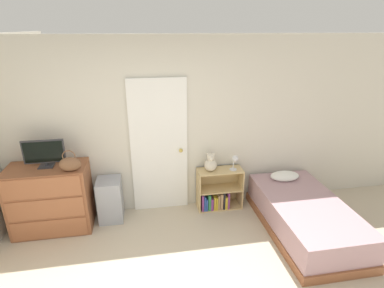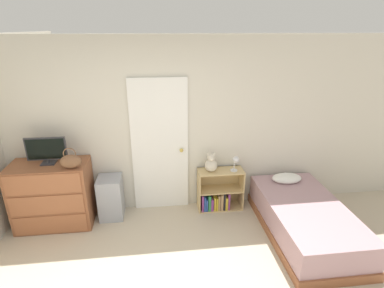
{
  "view_description": "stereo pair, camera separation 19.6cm",
  "coord_description": "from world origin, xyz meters",
  "views": [
    {
      "loc": [
        -0.08,
        -1.94,
        2.62
      ],
      "look_at": [
        0.58,
        1.86,
        1.11
      ],
      "focal_mm": 28.0,
      "sensor_mm": 36.0,
      "label": 1
    },
    {
      "loc": [
        0.11,
        -1.97,
        2.62
      ],
      "look_at": [
        0.58,
        1.86,
        1.11
      ],
      "focal_mm": 28.0,
      "sensor_mm": 36.0,
      "label": 2
    }
  ],
  "objects": [
    {
      "name": "bed",
      "position": [
        2.01,
        1.19,
        0.23
      ],
      "size": [
        0.99,
        1.83,
        0.56
      ],
      "color": "brown",
      "rests_on": "ground_plane"
    },
    {
      "name": "tv",
      "position": [
        -1.35,
        1.85,
        1.12
      ],
      "size": [
        0.51,
        0.16,
        0.37
      ],
      "color": "#2D2D33",
      "rests_on": "dresser"
    },
    {
      "name": "storage_bin",
      "position": [
        -0.61,
        1.91,
        0.31
      ],
      "size": [
        0.34,
        0.36,
        0.63
      ],
      "color": "#999EA8",
      "rests_on": "ground_plane"
    },
    {
      "name": "dresser",
      "position": [
        -1.36,
        1.83,
        0.46
      ],
      "size": [
        1.02,
        0.53,
        0.93
      ],
      "color": "brown",
      "rests_on": "ground_plane"
    },
    {
      "name": "desk_lamp",
      "position": [
        1.23,
        1.91,
        0.8
      ],
      "size": [
        0.12,
        0.12,
        0.24
      ],
      "color": "silver",
      "rests_on": "bookshelf"
    },
    {
      "name": "bookshelf",
      "position": [
        0.99,
        1.95,
        0.24
      ],
      "size": [
        0.68,
        0.29,
        0.64
      ],
      "color": "tan",
      "rests_on": "ground_plane"
    },
    {
      "name": "wall_back",
      "position": [
        0.0,
        2.14,
        1.27
      ],
      "size": [
        10.0,
        0.06,
        2.55
      ],
      "color": "beige",
      "rests_on": "ground_plane"
    },
    {
      "name": "door_closed",
      "position": [
        0.13,
        2.09,
        1.0
      ],
      "size": [
        0.82,
        0.09,
        2.0
      ],
      "color": "white",
      "rests_on": "ground_plane"
    },
    {
      "name": "teddy_bear",
      "position": [
        0.87,
        1.95,
        0.76
      ],
      "size": [
        0.19,
        0.19,
        0.29
      ],
      "color": "beige",
      "rests_on": "bookshelf"
    },
    {
      "name": "handbag",
      "position": [
        -1.01,
        1.67,
        1.03
      ],
      "size": [
        0.27,
        0.13,
        0.28
      ],
      "color": "brown",
      "rests_on": "dresser"
    }
  ]
}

